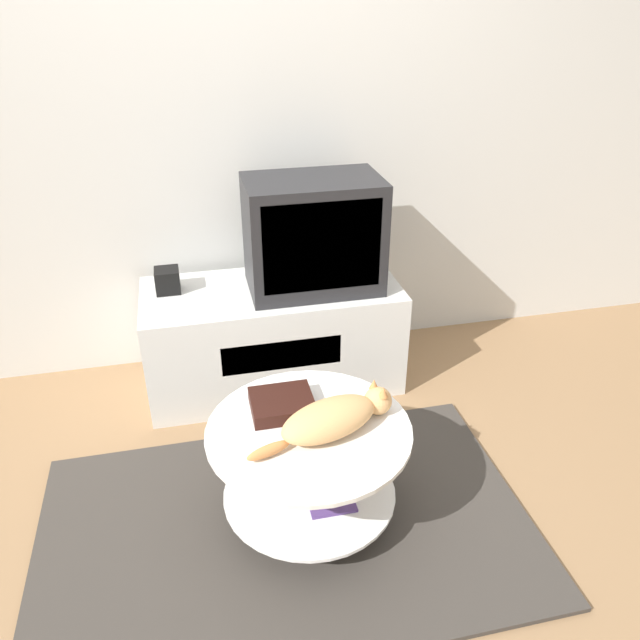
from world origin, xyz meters
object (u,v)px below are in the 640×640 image
object	(u,v)px
tv	(313,235)
speaker	(167,280)
cat	(334,417)
dvd_box	(282,404)

from	to	relation	value
tv	speaker	xyz separation A→B (m)	(-0.69, 0.10, -0.21)
speaker	cat	world-z (taller)	speaker
dvd_box	cat	distance (m)	0.22
speaker	tv	bearing A→B (deg)	-8.52
cat	dvd_box	bearing A→B (deg)	116.26
tv	cat	xyz separation A→B (m)	(-0.14, -0.97, -0.30)
tv	speaker	size ratio (longest dim) A/B	5.45
tv	dvd_box	size ratio (longest dim) A/B	2.70
dvd_box	tv	bearing A→B (deg)	69.83
cat	tv	bearing A→B (deg)	62.44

